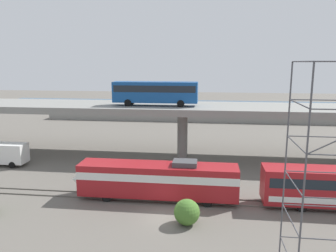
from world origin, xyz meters
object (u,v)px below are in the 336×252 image
at_px(scaffolding_tower, 333,177).
at_px(parked_car_1, 194,107).
at_px(parked_car_2, 107,107).
at_px(parked_car_5, 259,109).
at_px(transit_bus_on_overpass, 155,91).
at_px(parked_car_4, 141,107).
at_px(service_truck_west, 3,154).
at_px(parked_car_6, 192,108).
at_px(parked_car_3, 232,108).
at_px(parked_car_0, 149,109).
at_px(train_locomotive, 150,178).

distance_m(scaffolding_tower, parked_car_1, 67.15).
relative_size(parked_car_2, parked_car_5, 1.10).
xyz_separation_m(transit_bus_on_overpass, parked_car_4, (-9.84, 36.82, -7.20)).
distance_m(service_truck_west, scaffolding_tower, 41.18).
xyz_separation_m(scaffolding_tower, parked_car_5, (4.91, 63.60, -4.82)).
xyz_separation_m(transit_bus_on_overpass, parked_car_6, (3.53, 35.63, -7.20)).
xyz_separation_m(parked_car_1, parked_car_3, (9.54, -1.14, 0.00)).
xyz_separation_m(service_truck_west, parked_car_0, (12.78, 39.90, 0.93)).
xyz_separation_m(parked_car_1, parked_car_2, (-21.95, -3.90, 0.00)).
bearing_deg(parked_car_1, parked_car_6, -97.74).
distance_m(train_locomotive, parked_car_6, 50.55).
relative_size(train_locomotive, parked_car_4, 4.08).
bearing_deg(parked_car_0, parked_car_6, 10.19).
height_order(transit_bus_on_overpass, parked_car_3, transit_bus_on_overpass).
height_order(parked_car_1, parked_car_5, same).
xyz_separation_m(transit_bus_on_overpass, parked_car_1, (3.91, 38.46, -7.21)).
relative_size(transit_bus_on_overpass, scaffolding_tower, 0.86).
distance_m(train_locomotive, parked_car_4, 53.02).
bearing_deg(parked_car_6, transit_bus_on_overpass, 84.34).
height_order(parked_car_1, parked_car_2, same).
relative_size(transit_bus_on_overpass, parked_car_0, 2.68).
relative_size(parked_car_2, parked_car_6, 1.03).
height_order(scaffolding_tower, parked_car_3, scaffolding_tower).
height_order(transit_bus_on_overpass, parked_car_4, transit_bus_on_overpass).
bearing_deg(parked_car_4, train_locomotive, -77.28).
bearing_deg(parked_car_0, train_locomotive, -79.50).
xyz_separation_m(train_locomotive, parked_car_1, (2.08, 53.35, 0.38)).
height_order(train_locomotive, service_truck_west, train_locomotive).
bearing_deg(train_locomotive, scaffolding_tower, 135.37).
bearing_deg(scaffolding_tower, parked_car_0, 109.66).
xyz_separation_m(train_locomotive, service_truck_west, (-21.79, 8.69, -0.55)).
distance_m(transit_bus_on_overpass, parked_car_1, 39.33).
relative_size(train_locomotive, parked_car_2, 3.79).
height_order(service_truck_west, parked_car_0, parked_car_0).
bearing_deg(parked_car_5, parked_car_4, 178.33).
distance_m(train_locomotive, transit_bus_on_overpass, 16.81).
xyz_separation_m(parked_car_1, parked_car_5, (15.74, -2.50, 0.00)).
xyz_separation_m(parked_car_1, parked_car_4, (-13.75, -1.64, 0.00)).
height_order(train_locomotive, parked_car_1, train_locomotive).
distance_m(parked_car_1, parked_car_3, 9.61).
distance_m(parked_car_4, parked_car_6, 13.42).
bearing_deg(parked_car_1, parked_car_2, -169.92).
height_order(parked_car_3, parked_car_4, same).
bearing_deg(transit_bus_on_overpass, parked_car_2, -62.45).
bearing_deg(parked_car_2, train_locomotive, 111.89).
distance_m(parked_car_1, parked_car_5, 15.93).
xyz_separation_m(parked_car_0, parked_car_3, (20.63, 3.62, 0.00)).
distance_m(parked_car_2, parked_car_3, 31.61).
bearing_deg(parked_car_1, train_locomotive, -92.23).
height_order(train_locomotive, parked_car_5, train_locomotive).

